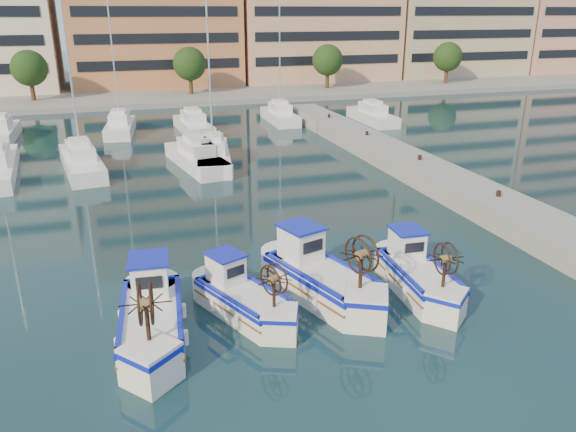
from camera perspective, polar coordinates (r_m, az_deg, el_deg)
The scene contains 8 objects.
ground at distance 20.84m, azimuth 1.06°, elevation -9.45°, with size 300.00×300.00×0.00m, color #1B3F48.
quay at distance 32.89m, azimuth 18.36°, elevation 1.96°, with size 3.00×60.00×1.20m, color gray.
waterfront at distance 83.57m, azimuth -7.69°, elevation 20.55°, with size 180.00×40.00×25.60m.
yacht_marina at distance 45.51m, azimuth -14.19°, elevation 7.15°, with size 38.32×23.09×11.50m.
fishing_boat_a at distance 19.30m, azimuth -13.70°, elevation -9.80°, with size 2.45×5.02×3.07m.
fishing_boat_b at distance 20.27m, azimuth -4.66°, elevation -8.13°, with size 3.14×4.32×2.60m.
fishing_boat_c at distance 21.34m, azimuth 3.25°, elevation -6.05°, with size 3.52×5.31×3.21m.
fishing_boat_d at distance 22.33m, azimuth 12.99°, elevation -5.65°, with size 2.07×4.53×2.79m.
Camera 1 is at (-5.84, -17.16, 10.30)m, focal length 35.00 mm.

